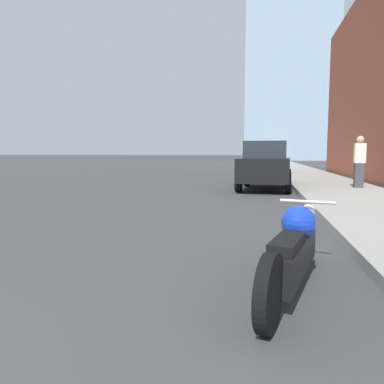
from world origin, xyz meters
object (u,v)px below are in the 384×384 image
at_px(motorcycle, 294,250).
at_px(pedestrian, 359,161).
at_px(parked_car_black, 266,165).
at_px(parked_car_yellow, 259,160).

distance_m(motorcycle, pedestrian, 10.14).
xyz_separation_m(motorcycle, pedestrian, (2.94, 9.68, 0.66)).
relative_size(motorcycle, parked_car_black, 0.60).
bearing_deg(parked_car_black, motorcycle, -84.92).
relative_size(motorcycle, pedestrian, 1.42).
height_order(parked_car_black, parked_car_yellow, parked_car_black).
bearing_deg(motorcycle, parked_car_yellow, 105.73).
distance_m(motorcycle, parked_car_yellow, 22.27).
height_order(motorcycle, parked_car_black, parked_car_black).
relative_size(parked_car_black, parked_car_yellow, 0.97).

